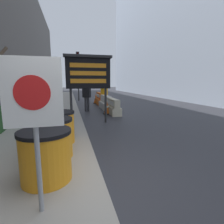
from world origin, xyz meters
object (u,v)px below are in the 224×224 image
object	(u,v)px
jersey_barrier_cream	(113,107)
message_board	(88,73)
barrel_drum_middle	(53,138)
jersey_barrier_orange_far	(100,99)
traffic_cone_near	(96,99)
barrel_drum_foreground	(46,155)
traffic_cone_mid	(107,108)
pedestrian_worker	(87,94)
warning_sign	(34,106)
barrel_drum_back	(59,127)
traffic_light_near_curb	(78,66)
traffic_cone_far	(110,104)
pedestrian_passerby	(104,93)
jersey_barrier_white	(105,103)

from	to	relation	value
jersey_barrier_cream	message_board	bearing A→B (deg)	-127.93
barrel_drum_middle	jersey_barrier_cream	bearing A→B (deg)	63.89
jersey_barrier_orange_far	traffic_cone_near	size ratio (longest dim) A/B	2.29
barrel_drum_foreground	traffic_cone_mid	world-z (taller)	barrel_drum_foreground
traffic_cone_mid	pedestrian_worker	world-z (taller)	pedestrian_worker
warning_sign	traffic_cone_near	size ratio (longest dim) A/B	2.41
barrel_drum_back	traffic_light_near_curb	bearing A→B (deg)	84.45
message_board	pedestrian_worker	distance (m)	3.35
message_board	traffic_cone_far	xyz separation A→B (m)	(1.90, 4.17, -1.84)
barrel_drum_foreground	traffic_light_near_curb	world-z (taller)	traffic_light_near_curb
jersey_barrier_cream	traffic_cone_mid	xyz separation A→B (m)	(-0.34, 0.00, -0.02)
pedestrian_worker	barrel_drum_middle	bearing A→B (deg)	105.35
pedestrian_passerby	warning_sign	bearing A→B (deg)	110.26
warning_sign	jersey_barrier_cream	world-z (taller)	warning_sign
barrel_drum_middle	pedestrian_passerby	world-z (taller)	pedestrian_passerby
traffic_cone_mid	jersey_barrier_white	bearing A→B (deg)	80.59
barrel_drum_back	jersey_barrier_orange_far	bearing A→B (deg)	73.35
barrel_drum_back	jersey_barrier_cream	world-z (taller)	barrel_drum_back
barrel_drum_foreground	barrel_drum_back	xyz separation A→B (m)	(0.11, 1.85, 0.00)
barrel_drum_back	traffic_cone_far	distance (m)	7.43
barrel_drum_middle	message_board	bearing A→B (deg)	71.78
barrel_drum_foreground	traffic_cone_mid	distance (m)	6.90
traffic_cone_near	traffic_cone_far	xyz separation A→B (m)	(0.54, -2.96, -0.12)
barrel_drum_middle	pedestrian_worker	distance (m)	6.88
barrel_drum_back	jersey_barrier_white	xyz separation A→B (m)	(2.64, 6.65, -0.18)
barrel_drum_back	traffic_cone_near	distance (m)	10.06
jersey_barrier_cream	jersey_barrier_orange_far	xyz separation A→B (m)	(0.00, 4.22, 0.04)
jersey_barrier_cream	barrel_drum_back	bearing A→B (deg)	-119.80
barrel_drum_middle	traffic_light_near_curb	world-z (taller)	traffic_light_near_curb
jersey_barrier_orange_far	barrel_drum_back	bearing A→B (deg)	-106.65
jersey_barrier_white	traffic_cone_mid	bearing A→B (deg)	-99.41
barrel_drum_middle	barrel_drum_back	size ratio (longest dim) A/B	1.00
barrel_drum_back	message_board	distance (m)	3.24
jersey_barrier_white	traffic_cone_near	size ratio (longest dim) A/B	2.36
barrel_drum_back	pedestrian_worker	bearing A→B (deg)	77.16
traffic_cone_mid	pedestrian_passerby	distance (m)	3.00
traffic_light_near_curb	pedestrian_worker	bearing A→B (deg)	-88.73
barrel_drum_back	jersey_barrier_cream	distance (m)	5.32
warning_sign	traffic_cone_mid	bearing A→B (deg)	71.68
pedestrian_passerby	jersey_barrier_white	bearing A→B (deg)	120.10
barrel_drum_foreground	jersey_barrier_white	xyz separation A→B (m)	(2.75, 8.50, -0.18)
warning_sign	barrel_drum_middle	bearing A→B (deg)	89.41
traffic_cone_near	traffic_light_near_curb	xyz separation A→B (m)	(-1.27, 2.41, 2.83)
traffic_cone_near	traffic_cone_mid	world-z (taller)	traffic_cone_near
barrel_drum_foreground	pedestrian_passerby	bearing A→B (deg)	73.17
jersey_barrier_orange_far	pedestrian_passerby	bearing A→B (deg)	-86.26
barrel_drum_foreground	jersey_barrier_orange_far	world-z (taller)	barrel_drum_foreground
traffic_cone_far	pedestrian_passerby	bearing A→B (deg)	110.48
jersey_barrier_cream	traffic_cone_near	world-z (taller)	jersey_barrier_cream
warning_sign	barrel_drum_back	bearing A→B (deg)	88.06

